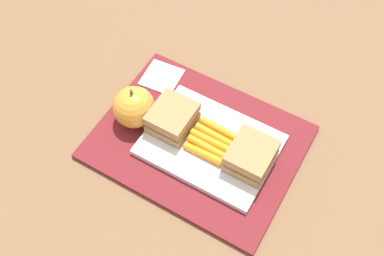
# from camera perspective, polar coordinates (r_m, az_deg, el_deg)

# --- Properties ---
(ground_plane) EXTENTS (2.40, 2.40, 0.00)m
(ground_plane) POSITION_cam_1_polar(r_m,az_deg,el_deg) (0.86, 0.72, -1.87)
(ground_plane) COLOR brown
(lunchbag_mat) EXTENTS (0.36, 0.28, 0.01)m
(lunchbag_mat) POSITION_cam_1_polar(r_m,az_deg,el_deg) (0.86, 0.72, -1.70)
(lunchbag_mat) COLOR maroon
(lunchbag_mat) RESTS_ON ground_plane
(food_tray) EXTENTS (0.23, 0.17, 0.01)m
(food_tray) POSITION_cam_1_polar(r_m,az_deg,el_deg) (0.84, 2.20, -2.04)
(food_tray) COLOR white
(food_tray) RESTS_ON lunchbag_mat
(sandwich_half_left) EXTENTS (0.07, 0.08, 0.04)m
(sandwich_half_left) POSITION_cam_1_polar(r_m,az_deg,el_deg) (0.81, 7.13, -3.38)
(sandwich_half_left) COLOR #9E7A4C
(sandwich_half_left) RESTS_ON food_tray
(sandwich_half_right) EXTENTS (0.07, 0.08, 0.04)m
(sandwich_half_right) POSITION_cam_1_polar(r_m,az_deg,el_deg) (0.84, -2.38, 1.24)
(sandwich_half_right) COLOR #9E7A4C
(sandwich_half_right) RESTS_ON food_tray
(carrot_sticks_bundle) EXTENTS (0.08, 0.07, 0.02)m
(carrot_sticks_bundle) POSITION_cam_1_polar(r_m,az_deg,el_deg) (0.83, 2.27, -1.59)
(carrot_sticks_bundle) COLOR orange
(carrot_sticks_bundle) RESTS_ON food_tray
(apple) EXTENTS (0.08, 0.08, 0.09)m
(apple) POSITION_cam_1_polar(r_m,az_deg,el_deg) (0.86, -7.04, 2.51)
(apple) COLOR gold
(apple) RESTS_ON lunchbag_mat
(paper_napkin) EXTENTS (0.08, 0.08, 0.00)m
(paper_napkin) POSITION_cam_1_polar(r_m,az_deg,el_deg) (0.94, -3.68, 6.16)
(paper_napkin) COLOR white
(paper_napkin) RESTS_ON lunchbag_mat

